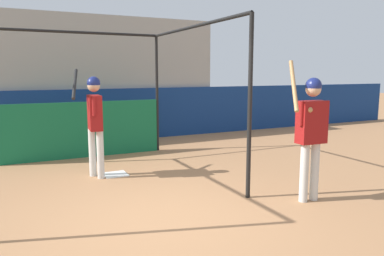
{
  "coord_description": "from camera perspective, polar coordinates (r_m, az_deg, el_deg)",
  "views": [
    {
      "loc": [
        -1.75,
        -4.52,
        1.98
      ],
      "look_at": [
        0.97,
        1.08,
        1.04
      ],
      "focal_mm": 35.0,
      "sensor_mm": 36.0,
      "label": 1
    }
  ],
  "objects": [
    {
      "name": "outfield_wall",
      "position": [
        10.81,
        -16.43,
        1.69
      ],
      "size": [
        24.0,
        0.12,
        1.5
      ],
      "color": "navy",
      "rests_on": "ground"
    },
    {
      "name": "bleacher_section",
      "position": [
        12.78,
        -18.18,
        7.27
      ],
      "size": [
        8.15,
        4.0,
        3.58
      ],
      "color": "#9E9E99",
      "rests_on": "ground"
    },
    {
      "name": "home_plate",
      "position": [
        7.46,
        -11.6,
        -6.94
      ],
      "size": [
        0.44,
        0.44,
        0.02
      ],
      "color": "white",
      "rests_on": "ground"
    },
    {
      "name": "player_waiting",
      "position": [
        5.91,
        17.7,
        0.22
      ],
      "size": [
        0.78,
        0.51,
        2.15
      ],
      "rotation": [
        0.0,
        0.0,
        3.09
      ],
      "color": "silver",
      "rests_on": "ground"
    },
    {
      "name": "player_batter",
      "position": [
        7.17,
        -14.66,
        1.79
      ],
      "size": [
        0.54,
        0.98,
        2.04
      ],
      "rotation": [
        0.0,
        0.0,
        1.49
      ],
      "color": "silver",
      "rests_on": "ground"
    },
    {
      "name": "ground_plane",
      "position": [
        5.23,
        -4.55,
        -13.67
      ],
      "size": [
        60.0,
        60.0,
        0.0
      ],
      "primitive_type": "plane",
      "color": "#A8754C"
    },
    {
      "name": "batting_cage",
      "position": [
        8.21,
        -15.69,
        3.13
      ],
      "size": [
        3.77,
        4.1,
        2.88
      ],
      "color": "black",
      "rests_on": "ground"
    }
  ]
}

